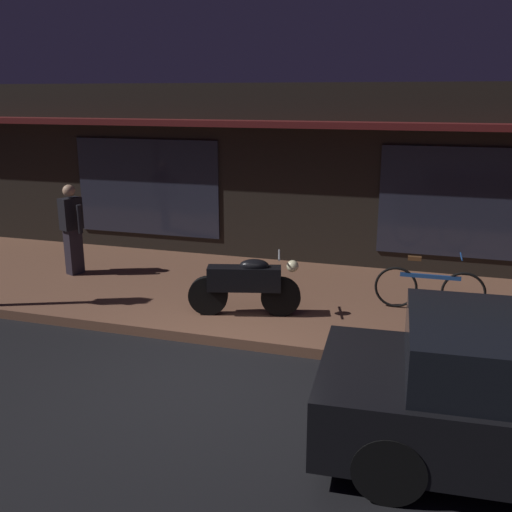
{
  "coord_description": "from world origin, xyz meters",
  "views": [
    {
      "loc": [
        2.54,
        -6.0,
        3.4
      ],
      "look_at": [
        -0.02,
        2.4,
        0.95
      ],
      "focal_mm": 40.95,
      "sensor_mm": 36.0,
      "label": 1
    }
  ],
  "objects": [
    {
      "name": "storefront_building",
      "position": [
        0.0,
        6.39,
        1.8
      ],
      "size": [
        18.0,
        3.3,
        3.6
      ],
      "color": "black",
      "rests_on": "ground_plane"
    },
    {
      "name": "person_photographer",
      "position": [
        -3.74,
        3.01,
        1.03
      ],
      "size": [
        0.6,
        0.43,
        1.67
      ],
      "color": "#28232D",
      "rests_on": "sidewalk_slab"
    },
    {
      "name": "sidewalk_slab",
      "position": [
        0.0,
        3.0,
        0.07
      ],
      "size": [
        18.0,
        4.0,
        0.15
      ],
      "primitive_type": "cube",
      "color": "brown",
      "rests_on": "ground_plane"
    },
    {
      "name": "ground_plane",
      "position": [
        0.0,
        0.0,
        0.0
      ],
      "size": [
        60.0,
        60.0,
        0.0
      ],
      "primitive_type": "plane",
      "color": "black"
    },
    {
      "name": "motorcycle",
      "position": [
        -0.02,
        1.92,
        0.65
      ],
      "size": [
        1.67,
        0.68,
        0.97
      ],
      "color": "black",
      "rests_on": "sidewalk_slab"
    },
    {
      "name": "bicycle_parked",
      "position": [
        2.61,
        2.92,
        0.51
      ],
      "size": [
        1.66,
        0.42,
        0.91
      ],
      "color": "black",
      "rests_on": "sidewalk_slab"
    }
  ]
}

